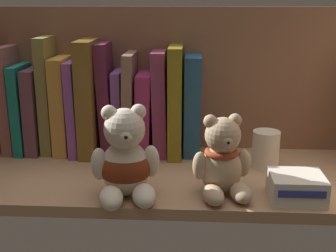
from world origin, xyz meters
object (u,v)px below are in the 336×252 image
object	(u,v)px
book_6	(91,96)
book_10	(145,113)
book_9	(131,103)
book_11	(160,103)
pillar_candle	(266,149)
book_5	(78,106)
book_2	(37,109)
book_4	(64,104)
book_7	(107,98)
book_3	(49,95)
book_12	(176,100)
book_8	(120,111)
teddy_bear_larger	(125,162)
teddy_bear_smaller	(222,161)
book_13	(192,105)
book_1	(25,108)
book_0	(12,99)
small_product_box	(296,187)

from	to	relation	value
book_6	book_10	xyz separation A→B (cm)	(11.17, -0.00, -3.39)
book_6	book_9	distance (cm)	8.35
book_11	pillar_candle	distance (cm)	23.46
book_11	book_10	bearing A→B (deg)	180.00
book_5	book_6	bearing A→B (deg)	0.00
book_2	book_4	xyz separation A→B (cm)	(5.93, -0.00, 1.17)
book_7	book_10	bearing A→B (deg)	-0.00
book_3	book_5	xyz separation A→B (cm)	(5.93, 0.00, -2.31)
book_6	book_9	xyz separation A→B (cm)	(8.25, -0.00, -1.28)
book_10	book_12	distance (cm)	7.11
book_8	book_10	size ratio (longest dim) A/B	1.03
book_7	book_11	world-z (taller)	book_7
teddy_bear_larger	teddy_bear_smaller	distance (cm)	16.01
book_4	book_13	xyz separation A→B (cm)	(27.08, 0.00, 0.24)
book_9	pillar_candle	bearing A→B (deg)	-15.53
book_9	teddy_bear_smaller	bearing A→B (deg)	-48.62
book_11	book_13	bearing A→B (deg)	0.00
teddy_bear_larger	book_4	bearing A→B (deg)	126.20
book_9	book_2	bearing A→B (deg)	180.00
book_1	book_11	xyz separation A→B (cm)	(29.04, -0.00, 1.49)
book_2	teddy_bear_larger	world-z (taller)	book_2
book_2	book_10	bearing A→B (deg)	0.00
book_2	book_5	world-z (taller)	book_5
book_2	book_12	world-z (taller)	book_12
book_5	book_10	bearing A→B (deg)	-0.00
book_9	book_13	world-z (taller)	book_9
book_5	book_9	bearing A→B (deg)	-0.00
pillar_candle	teddy_bear_larger	bearing A→B (deg)	-149.71
book_1	book_3	xyz separation A→B (cm)	(5.57, 0.00, 2.83)
teddy_bear_larger	book_3	bearing A→B (deg)	131.04
book_0	book_7	xyz separation A→B (cm)	(20.45, 0.00, 0.39)
book_4	book_9	xyz separation A→B (cm)	(14.13, 0.00, 0.54)
book_7	small_product_box	distance (cm)	42.39
book_1	book_12	distance (cm)	32.30
book_1	book_11	bearing A→B (deg)	-0.00
book_1	small_product_box	xyz separation A→B (cm)	(52.96, -21.85, -7.17)
book_4	book_2	bearing A→B (deg)	180.00
book_10	book_13	size ratio (longest dim) A/B	0.82
book_4	book_9	world-z (taller)	book_9
pillar_candle	book_6	bearing A→B (deg)	167.96
teddy_bear_larger	book_13	bearing A→B (deg)	64.12
book_3	book_10	distance (cm)	20.45
book_9	book_8	bearing A→B (deg)	180.00
book_12	book_13	size ratio (longest dim) A/B	1.09
book_0	book_1	bearing A→B (deg)	0.00
book_12	teddy_bear_larger	size ratio (longest dim) A/B	1.45
book_11	teddy_bear_smaller	distance (cm)	24.18
book_6	book_8	world-z (taller)	book_6
book_7	book_11	bearing A→B (deg)	-0.00
book_9	book_0	bearing A→B (deg)	180.00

